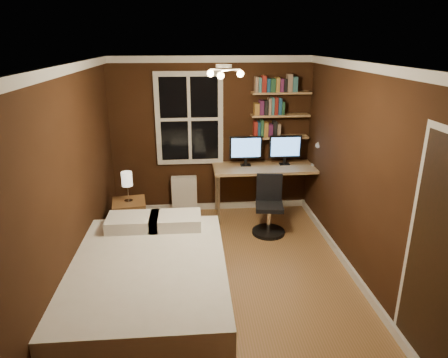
{
  "coord_description": "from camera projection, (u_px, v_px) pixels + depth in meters",
  "views": [
    {
      "loc": [
        -0.37,
        -4.18,
        2.73
      ],
      "look_at": [
        0.05,
        0.45,
        1.1
      ],
      "focal_mm": 32.0,
      "sensor_mm": 36.0,
      "label": 1
    }
  ],
  "objects": [
    {
      "name": "floor",
      "position": [
        223.0,
        276.0,
        4.86
      ],
      "size": [
        4.2,
        4.2,
        0.0
      ],
      "primitive_type": "plane",
      "color": "brown",
      "rests_on": "ground"
    },
    {
      "name": "wall_back",
      "position": [
        212.0,
        137.0,
        6.42
      ],
      "size": [
        3.2,
        0.04,
        2.5
      ],
      "primitive_type": "cube",
      "color": "black",
      "rests_on": "ground"
    },
    {
      "name": "wall_left",
      "position": [
        76.0,
        184.0,
        4.31
      ],
      "size": [
        0.04,
        4.2,
        2.5
      ],
      "primitive_type": "cube",
      "color": "black",
      "rests_on": "ground"
    },
    {
      "name": "wall_right",
      "position": [
        362.0,
        176.0,
        4.58
      ],
      "size": [
        0.04,
        4.2,
        2.5
      ],
      "primitive_type": "cube",
      "color": "black",
      "rests_on": "ground"
    },
    {
      "name": "ceiling",
      "position": [
        223.0,
        63.0,
        4.03
      ],
      "size": [
        3.2,
        4.2,
        0.02
      ],
      "primitive_type": "cube",
      "color": "white",
      "rests_on": "wall_back"
    },
    {
      "name": "window",
      "position": [
        189.0,
        119.0,
        6.26
      ],
      "size": [
        1.06,
        0.06,
        1.46
      ],
      "primitive_type": "cube",
      "color": "silver",
      "rests_on": "wall_back"
    },
    {
      "name": "door",
      "position": [
        437.0,
        264.0,
        3.2
      ],
      "size": [
        0.03,
        0.82,
        2.05
      ],
      "primitive_type": null,
      "color": "black",
      "rests_on": "ground"
    },
    {
      "name": "ceiling_fixture",
      "position": [
        224.0,
        74.0,
        3.97
      ],
      "size": [
        0.44,
        0.44,
        0.18
      ],
      "primitive_type": null,
      "color": "beige",
      "rests_on": "ceiling"
    },
    {
      "name": "bookshelf_lower",
      "position": [
        279.0,
        137.0,
        6.4
      ],
      "size": [
        0.92,
        0.22,
        0.03
      ],
      "primitive_type": "cube",
      "color": "#A67850",
      "rests_on": "wall_back"
    },
    {
      "name": "books_row_lower",
      "position": [
        280.0,
        129.0,
        6.36
      ],
      "size": [
        0.42,
        0.16,
        0.23
      ],
      "primitive_type": null,
      "color": "maroon",
      "rests_on": "bookshelf_lower"
    },
    {
      "name": "bookshelf_middle",
      "position": [
        280.0,
        115.0,
        6.28
      ],
      "size": [
        0.92,
        0.22,
        0.03
      ],
      "primitive_type": "cube",
      "color": "#A67850",
      "rests_on": "wall_back"
    },
    {
      "name": "books_row_middle",
      "position": [
        281.0,
        107.0,
        6.24
      ],
      "size": [
        0.48,
        0.16,
        0.23
      ],
      "primitive_type": null,
      "color": "navy",
      "rests_on": "bookshelf_middle"
    },
    {
      "name": "bookshelf_upper",
      "position": [
        281.0,
        93.0,
        6.17
      ],
      "size": [
        0.92,
        0.22,
        0.03
      ],
      "primitive_type": "cube",
      "color": "#A67850",
      "rests_on": "wall_back"
    },
    {
      "name": "books_row_upper",
      "position": [
        282.0,
        84.0,
        6.12
      ],
      "size": [
        0.6,
        0.16,
        0.23
      ],
      "primitive_type": null,
      "color": "#214F31",
      "rests_on": "bookshelf_upper"
    },
    {
      "name": "bed",
      "position": [
        150.0,
        284.0,
        4.16
      ],
      "size": [
        1.58,
        2.18,
        0.74
      ],
      "rotation": [
        0.0,
        0.0,
        -0.01
      ],
      "color": "brown",
      "rests_on": "ground"
    },
    {
      "name": "nightstand",
      "position": [
        130.0,
        219.0,
        5.73
      ],
      "size": [
        0.51,
        0.51,
        0.57
      ],
      "primitive_type": "cube",
      "rotation": [
        0.0,
        0.0,
        0.14
      ],
      "color": "brown",
      "rests_on": "ground"
    },
    {
      "name": "bedside_lamp",
      "position": [
        128.0,
        187.0,
        5.57
      ],
      "size": [
        0.15,
        0.15,
        0.43
      ],
      "primitive_type": null,
      "color": "beige",
      "rests_on": "nightstand"
    },
    {
      "name": "radiator",
      "position": [
        184.0,
        195.0,
        6.59
      ],
      "size": [
        0.41,
        0.14,
        0.62
      ],
      "primitive_type": "cube",
      "color": "silver",
      "rests_on": "ground"
    },
    {
      "name": "desk",
      "position": [
        269.0,
        170.0,
        6.32
      ],
      "size": [
        1.75,
        0.66,
        0.83
      ],
      "color": "#A67850",
      "rests_on": "ground"
    },
    {
      "name": "monitor_left",
      "position": [
        246.0,
        151.0,
        6.28
      ],
      "size": [
        0.51,
        0.12,
        0.47
      ],
      "primitive_type": null,
      "color": "black",
      "rests_on": "desk"
    },
    {
      "name": "monitor_right",
      "position": [
        285.0,
        150.0,
        6.33
      ],
      "size": [
        0.51,
        0.12,
        0.47
      ],
      "primitive_type": null,
      "color": "black",
      "rests_on": "desk"
    },
    {
      "name": "desk_lamp",
      "position": [
        317.0,
        153.0,
        6.22
      ],
      "size": [
        0.14,
        0.32,
        0.44
      ],
      "primitive_type": null,
      "color": "silver",
      "rests_on": "desk"
    },
    {
      "name": "office_chair",
      "position": [
        269.0,
        213.0,
        5.87
      ],
      "size": [
        0.48,
        0.48,
        0.88
      ],
      "rotation": [
        0.0,
        0.0,
        -0.14
      ],
      "color": "black",
      "rests_on": "ground"
    }
  ]
}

